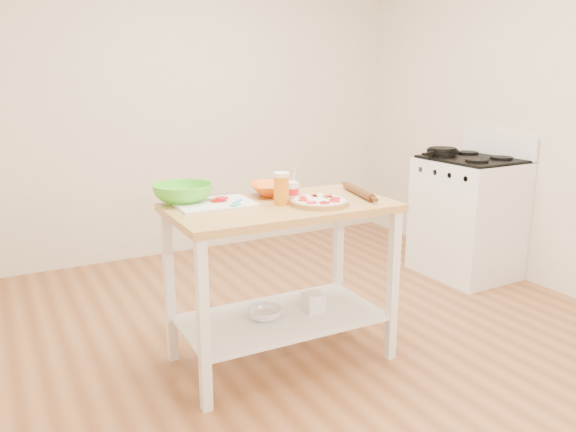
# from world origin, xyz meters

# --- Properties ---
(room_shell) EXTENTS (4.04, 4.54, 2.74)m
(room_shell) POSITION_xyz_m (0.00, 0.00, 1.35)
(room_shell) COLOR #A0633B
(room_shell) RESTS_ON ground
(prep_island) EXTENTS (1.19, 0.66, 0.90)m
(prep_island) POSITION_xyz_m (-0.26, 0.05, 0.65)
(prep_island) COLOR tan
(prep_island) RESTS_ON ground
(gas_stove) EXTENTS (0.62, 0.72, 1.11)m
(gas_stove) POSITION_xyz_m (1.69, 0.59, 0.47)
(gas_stove) COLOR white
(gas_stove) RESTS_ON ground
(skillet) EXTENTS (0.38, 0.25, 0.03)m
(skillet) POSITION_xyz_m (1.56, 0.79, 0.98)
(skillet) COLOR black
(skillet) RESTS_ON gas_stove
(pizza) EXTENTS (0.31, 0.31, 0.05)m
(pizza) POSITION_xyz_m (-0.09, -0.06, 0.92)
(pizza) COLOR tan
(pizza) RESTS_ON prep_island
(cutting_board) EXTENTS (0.41, 0.31, 0.04)m
(cutting_board) POSITION_xyz_m (-0.58, 0.20, 0.91)
(cutting_board) COLOR white
(cutting_board) RESTS_ON prep_island
(spatula) EXTENTS (0.11, 0.13, 0.01)m
(spatula) POSITION_xyz_m (-0.49, 0.12, 0.92)
(spatula) COLOR #3AB5B4
(spatula) RESTS_ON cutting_board
(knife) EXTENTS (0.27, 0.03, 0.01)m
(knife) POSITION_xyz_m (-0.68, 0.26, 0.92)
(knife) COLOR silver
(knife) RESTS_ON cutting_board
(orange_bowl) EXTENTS (0.35, 0.35, 0.07)m
(orange_bowl) POSITION_xyz_m (-0.19, 0.26, 0.93)
(orange_bowl) COLOR #EF5B0E
(orange_bowl) RESTS_ON prep_island
(green_bowl) EXTENTS (0.36, 0.36, 0.10)m
(green_bowl) POSITION_xyz_m (-0.71, 0.33, 0.95)
(green_bowl) COLOR #52CF2B
(green_bowl) RESTS_ON prep_island
(beer_pint) EXTENTS (0.08, 0.08, 0.17)m
(beer_pint) POSITION_xyz_m (-0.27, 0.04, 0.99)
(beer_pint) COLOR orange
(beer_pint) RESTS_ON prep_island
(yogurt_tub) EXTENTS (0.09, 0.09, 0.18)m
(yogurt_tub) POSITION_xyz_m (-0.18, 0.10, 0.95)
(yogurt_tub) COLOR white
(yogurt_tub) RESTS_ON prep_island
(rolling_pin) EXTENTS (0.13, 0.37, 0.04)m
(rolling_pin) POSITION_xyz_m (0.22, 0.03, 0.92)
(rolling_pin) COLOR #5B3014
(rolling_pin) RESTS_ON prep_island
(shelf_glass_bowl) EXTENTS (0.21, 0.21, 0.06)m
(shelf_glass_bowl) POSITION_xyz_m (-0.36, 0.06, 0.29)
(shelf_glass_bowl) COLOR silver
(shelf_glass_bowl) RESTS_ON prep_island
(shelf_bin) EXTENTS (0.11, 0.11, 0.11)m
(shelf_bin) POSITION_xyz_m (-0.07, 0.02, 0.31)
(shelf_bin) COLOR white
(shelf_bin) RESTS_ON prep_island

